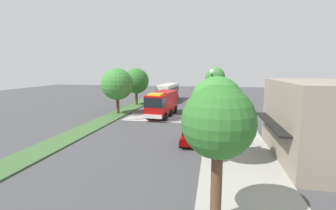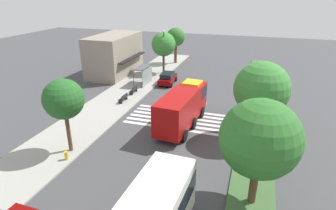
# 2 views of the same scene
# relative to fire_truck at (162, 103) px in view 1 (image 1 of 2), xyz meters

# --- Properties ---
(ground_plane) EXTENTS (120.00, 120.00, 0.00)m
(ground_plane) POSITION_rel_fire_truck_xyz_m (0.14, 0.54, -2.06)
(ground_plane) COLOR #424244
(sidewalk) EXTENTS (60.00, 5.65, 0.14)m
(sidewalk) POSITION_rel_fire_truck_xyz_m (0.14, 9.44, -1.99)
(sidewalk) COLOR #9E9B93
(sidewalk) RESTS_ON ground_plane
(median_strip) EXTENTS (60.00, 3.00, 0.14)m
(median_strip) POSITION_rel_fire_truck_xyz_m (0.14, -7.05, -1.99)
(median_strip) COLOR #3D6033
(median_strip) RESTS_ON ground_plane
(crosswalk) EXTENTS (4.95, 10.95, 0.01)m
(crosswalk) POSITION_rel_fire_truck_xyz_m (1.07, 0.54, -2.05)
(crosswalk) COLOR silver
(crosswalk) RESTS_ON ground_plane
(fire_truck) EXTENTS (9.15, 3.37, 3.68)m
(fire_truck) POSITION_rel_fire_truck_xyz_m (0.00, 0.00, 0.00)
(fire_truck) COLOR #A50C0C
(fire_truck) RESTS_ON ground_plane
(parked_car_west) EXTENTS (4.28, 2.08, 1.58)m
(parked_car_west) POSITION_rel_fire_truck_xyz_m (-17.19, 5.42, -1.23)
(parked_car_west) COLOR #720505
(parked_car_west) RESTS_ON ground_plane
(parked_car_mid) EXTENTS (4.41, 2.22, 1.64)m
(parked_car_mid) POSITION_rel_fire_truck_xyz_m (11.98, 5.42, -1.21)
(parked_car_mid) COLOR #720505
(parked_car_mid) RESTS_ON ground_plane
(transit_bus) EXTENTS (10.87, 3.23, 3.63)m
(transit_bus) POSITION_rel_fire_truck_xyz_m (-16.52, -2.20, 0.09)
(transit_bus) COLOR silver
(transit_bus) RESTS_ON ground_plane
(bus_stop_shelter) EXTENTS (3.50, 1.40, 2.46)m
(bus_stop_shelter) POSITION_rel_fire_truck_xyz_m (10.55, 8.27, -0.17)
(bus_stop_shelter) COLOR #4C4C51
(bus_stop_shelter) RESTS_ON sidewalk
(bench_near_shelter) EXTENTS (1.60, 0.50, 0.90)m
(bench_near_shelter) POSITION_rel_fire_truck_xyz_m (6.55, 8.24, -1.47)
(bench_near_shelter) COLOR black
(bench_near_shelter) RESTS_ON sidewalk
(bench_west_of_shelter) EXTENTS (1.60, 0.50, 0.90)m
(bench_west_of_shelter) POSITION_rel_fire_truck_xyz_m (3.52, 8.24, -1.47)
(bench_west_of_shelter) COLOR black
(bench_west_of_shelter) RESTS_ON sidewalk
(street_lamp) EXTENTS (0.36, 0.36, 6.84)m
(street_lamp) POSITION_rel_fire_truck_xyz_m (15.75, 7.22, 2.07)
(street_lamp) COLOR #2D2D30
(street_lamp) RESTS_ON sidewalk
(storefront_building) EXTENTS (10.42, 6.01, 6.10)m
(storefront_building) POSITION_rel_fire_truck_xyz_m (14.40, 14.86, 0.99)
(storefront_building) COLOR gray
(storefront_building) RESTS_ON ground_plane
(sidewalk_tree_far_west) EXTENTS (4.58, 4.58, 7.15)m
(sidewalk_tree_far_west) POSITION_rel_fire_truck_xyz_m (-23.23, 7.62, 2.92)
(sidewalk_tree_far_west) COLOR #47301E
(sidewalk_tree_far_west) RESTS_ON sidewalk
(sidewalk_tree_west) EXTENTS (3.22, 3.22, 6.20)m
(sidewalk_tree_west) POSITION_rel_fire_truck_xyz_m (-7.78, 7.62, 2.64)
(sidewalk_tree_west) COLOR #513823
(sidewalk_tree_west) RESTS_ON sidewalk
(sidewalk_tree_center) EXTENTS (3.72, 3.72, 6.37)m
(sidewalk_tree_center) POSITION_rel_fire_truck_xyz_m (16.87, 7.62, 2.57)
(sidewalk_tree_center) COLOR #513823
(sidewalk_tree_center) RESTS_ON sidewalk
(sidewalk_tree_east) EXTENTS (3.25, 3.25, 6.23)m
(sidewalk_tree_east) POSITION_rel_fire_truck_xyz_m (23.66, 7.62, 2.62)
(sidewalk_tree_east) COLOR #513823
(sidewalk_tree_east) RESTS_ON sidewalk
(median_tree_far_west) EXTENTS (4.77, 4.77, 6.91)m
(median_tree_far_west) POSITION_rel_fire_truck_xyz_m (-9.56, -7.05, 2.59)
(median_tree_far_west) COLOR #513823
(median_tree_far_west) RESTS_ON median_strip
(median_tree_west) EXTENTS (4.82, 4.82, 6.92)m
(median_tree_west) POSITION_rel_fire_truck_xyz_m (-0.42, -7.05, 2.57)
(median_tree_west) COLOR #513823
(median_tree_west) RESTS_ON median_strip
(fire_hydrant) EXTENTS (0.28, 0.28, 0.70)m
(fire_hydrant) POSITION_rel_fire_truck_xyz_m (-9.07, 7.12, -1.57)
(fire_hydrant) COLOR gold
(fire_hydrant) RESTS_ON sidewalk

